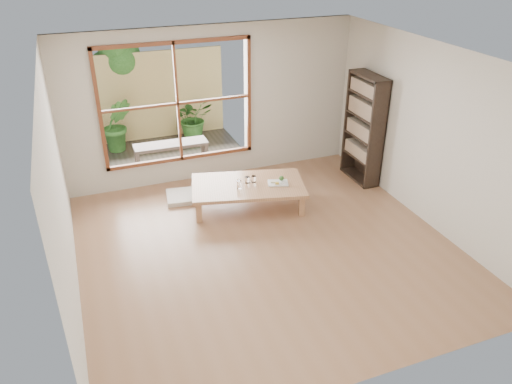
% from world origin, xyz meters
% --- Properties ---
extents(ground, '(5.00, 5.00, 0.00)m').
position_xyz_m(ground, '(0.00, 0.00, 0.00)').
color(ground, '#9E704F').
rests_on(ground, ground).
extents(low_table, '(1.93, 1.37, 0.38)m').
position_xyz_m(low_table, '(0.16, 1.18, 0.34)').
color(low_table, tan).
rests_on(low_table, ground).
extents(floor_cushion, '(0.59, 0.59, 0.08)m').
position_xyz_m(floor_cushion, '(-0.76, 1.77, 0.04)').
color(floor_cushion, silver).
rests_on(floor_cushion, ground).
extents(bookshelf, '(0.30, 0.83, 1.85)m').
position_xyz_m(bookshelf, '(2.33, 1.41, 0.92)').
color(bookshelf, '#32251B').
rests_on(bookshelf, ground).
extents(glass_tall, '(0.07, 0.07, 0.13)m').
position_xyz_m(glass_tall, '(-0.01, 1.08, 0.45)').
color(glass_tall, silver).
rests_on(glass_tall, low_table).
extents(glass_mid, '(0.07, 0.07, 0.10)m').
position_xyz_m(glass_mid, '(0.27, 1.22, 0.43)').
color(glass_mid, silver).
rests_on(glass_mid, low_table).
extents(glass_short, '(0.08, 0.08, 0.10)m').
position_xyz_m(glass_short, '(0.17, 1.23, 0.43)').
color(glass_short, silver).
rests_on(glass_short, low_table).
extents(glass_small, '(0.06, 0.06, 0.08)m').
position_xyz_m(glass_small, '(0.03, 1.22, 0.42)').
color(glass_small, silver).
rests_on(glass_small, low_table).
extents(food_tray, '(0.36, 0.30, 0.10)m').
position_xyz_m(food_tray, '(0.62, 1.04, 0.40)').
color(food_tray, white).
rests_on(food_tray, low_table).
extents(deck, '(2.80, 2.00, 0.05)m').
position_xyz_m(deck, '(-0.60, 3.56, 0.00)').
color(deck, '#312B23').
rests_on(deck, ground).
extents(garden_bench, '(1.34, 0.42, 0.42)m').
position_xyz_m(garden_bench, '(-0.65, 3.09, 0.39)').
color(garden_bench, '#32251B').
rests_on(garden_bench, deck).
extents(bamboo_fence, '(2.80, 0.06, 1.80)m').
position_xyz_m(bamboo_fence, '(-0.60, 4.56, 0.90)').
color(bamboo_fence, tan).
rests_on(bamboo_fence, ground).
extents(shrub_right, '(0.84, 0.75, 0.85)m').
position_xyz_m(shrub_right, '(0.09, 4.27, 0.45)').
color(shrub_right, '#366926').
rests_on(shrub_right, deck).
extents(shrub_left, '(0.60, 0.50, 1.06)m').
position_xyz_m(shrub_left, '(-1.46, 4.11, 0.55)').
color(shrub_left, '#366926').
rests_on(shrub_left, deck).
extents(garden_tree, '(1.04, 0.85, 2.22)m').
position_xyz_m(garden_tree, '(-1.28, 4.86, 1.63)').
color(garden_tree, '#4C3D2D').
rests_on(garden_tree, ground).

